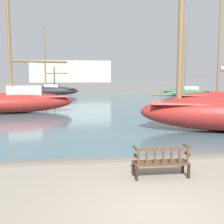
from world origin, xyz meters
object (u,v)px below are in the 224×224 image
sailboat_far_port (15,100)px  sailboat_nearest_port (186,92)px  sailboat_distant_harbor (48,90)px  sailboat_outer_port (220,98)px  park_bench (161,162)px

sailboat_far_port → sailboat_nearest_port: size_ratio=1.23×
sailboat_far_port → sailboat_distant_harbor: (0.50, 23.57, -0.18)m
sailboat_nearest_port → sailboat_distant_harbor: 22.28m
sailboat_outer_port → sailboat_far_port: sailboat_far_port is taller
sailboat_far_port → park_bench: bearing=-65.6°
park_bench → sailboat_outer_port: (11.41, 17.64, 0.55)m
sailboat_far_port → sailboat_nearest_port: bearing=38.7°
sailboat_nearest_port → sailboat_outer_port: bearing=-101.6°
sailboat_nearest_port → sailboat_distant_harbor: size_ratio=0.94×
park_bench → sailboat_outer_port: size_ratio=0.14×
sailboat_outer_port → sailboat_distant_harbor: 28.55m
park_bench → sailboat_nearest_port: sailboat_nearest_port is taller
park_bench → sailboat_far_port: 17.66m
sailboat_outer_port → sailboat_far_port: bearing=-175.2°
park_bench → sailboat_far_port: size_ratio=0.12×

